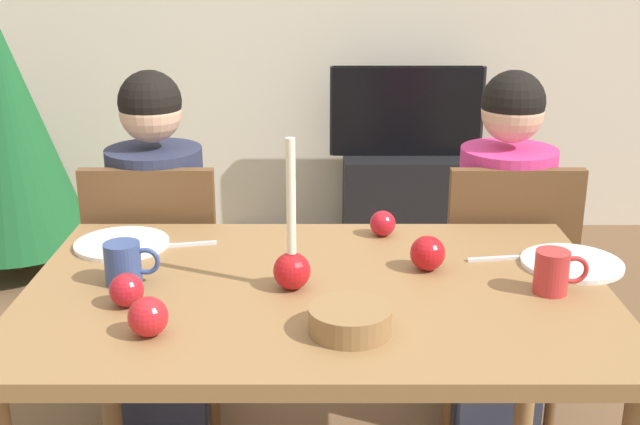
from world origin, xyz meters
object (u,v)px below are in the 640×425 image
object	(u,v)px
chair_right	(505,278)
apple_by_right_mug	(430,253)
mug_left	(127,263)
dining_table	(320,318)
tv	(409,111)
plate_left	(125,243)
christmas_tree	(7,128)
plate_right	(574,263)
apple_far_edge	(385,224)
person_right_child	(504,257)
candle_centerpiece	(294,260)
mug_right	(556,272)
chair_left	(162,277)
apple_near_candle	(129,290)
person_left_child	(163,257)
apple_by_left_plate	(151,316)
tv_stand	(406,198)
bowl_walnuts	(352,320)

from	to	relation	value
chair_right	apple_by_right_mug	size ratio (longest dim) A/B	10.13
chair_right	mug_left	world-z (taller)	chair_right
dining_table	tv	distance (m)	2.35
plate_left	christmas_tree	bearing A→B (deg)	119.80
plate_right	apple_by_right_mug	size ratio (longest dim) A/B	2.90
mug_left	chair_right	bearing A→B (deg)	28.95
apple_far_edge	plate_left	bearing A→B (deg)	-173.65
person_right_child	tv	bearing A→B (deg)	94.85
christmas_tree	candle_centerpiece	xyz separation A→B (m)	(1.41, -1.92, 0.12)
mug_right	person_right_child	bearing A→B (deg)	86.60
dining_table	chair_left	xyz separation A→B (m)	(-0.51, 0.61, -0.15)
dining_table	chair_right	world-z (taller)	chair_right
plate_right	apple_far_edge	distance (m)	0.52
apple_near_candle	person_right_child	bearing A→B (deg)	36.15
chair_left	mug_left	distance (m)	0.65
dining_table	plate_right	xyz separation A→B (m)	(0.65, 0.13, 0.09)
person_left_child	christmas_tree	size ratio (longest dim) A/B	0.86
dining_table	candle_centerpiece	distance (m)	0.17
dining_table	apple_by_left_plate	bearing A→B (deg)	-144.59
plate_right	mug_left	distance (m)	1.12
apple_by_right_mug	person_right_child	bearing A→B (deg)	59.42
person_left_child	tv_stand	xyz separation A→B (m)	(0.96, 1.66, -0.33)
apple_near_candle	apple_by_right_mug	size ratio (longest dim) A/B	0.88
plate_right	bowl_walnuts	size ratio (longest dim) A/B	1.45
candle_centerpiece	apple_by_right_mug	bearing A→B (deg)	18.90
person_right_child	mug_left	xyz separation A→B (m)	(-1.06, -0.62, 0.23)
tv	apple_near_candle	size ratio (longest dim) A/B	10.09
candle_centerpiece	apple_near_candle	distance (m)	0.38
apple_by_left_plate	dining_table	bearing A→B (deg)	35.41
candle_centerpiece	apple_by_right_mug	world-z (taller)	candle_centerpiece
apple_far_edge	chair_right	bearing A→B (deg)	31.92
apple_by_right_mug	person_left_child	bearing A→B (deg)	145.74
person_right_child	mug_right	xyz separation A→B (m)	(-0.04, -0.67, 0.23)
mug_left	person_left_child	bearing A→B (deg)	94.11
plate_left	mug_left	bearing A→B (deg)	-74.72
apple_by_left_plate	mug_left	bearing A→B (deg)	112.35
plate_right	apple_by_left_plate	size ratio (longest dim) A/B	3.02
dining_table	apple_near_candle	size ratio (longest dim) A/B	17.88
tv_stand	candle_centerpiece	distance (m)	2.44
chair_left	candle_centerpiece	size ratio (longest dim) A/B	2.45
christmas_tree	mug_left	distance (m)	2.14
candle_centerpiece	plate_left	bearing A→B (deg)	149.12
dining_table	apple_far_edge	bearing A→B (deg)	62.58
tv	christmas_tree	xyz separation A→B (m)	(-1.92, -0.39, -0.00)
christmas_tree	candle_centerpiece	bearing A→B (deg)	-53.70
mug_right	apple_by_right_mug	world-z (taller)	mug_right
dining_table	person_left_child	distance (m)	0.82
apple_near_candle	apple_by_right_mug	bearing A→B (deg)	16.72
tv_stand	candle_centerpiece	size ratio (longest dim) A/B	1.74
bowl_walnuts	person_left_child	bearing A→B (deg)	123.47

